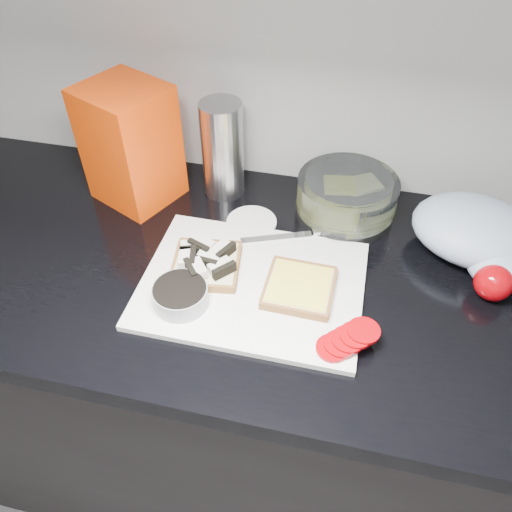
# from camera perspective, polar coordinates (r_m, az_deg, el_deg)

# --- Properties ---
(base_cabinet) EXTENTS (3.50, 0.60, 0.86)m
(base_cabinet) POSITION_cam_1_polar(r_m,az_deg,el_deg) (1.33, 5.47, -16.24)
(base_cabinet) COLOR black
(base_cabinet) RESTS_ON ground
(countertop) EXTENTS (3.50, 0.64, 0.04)m
(countertop) POSITION_cam_1_polar(r_m,az_deg,el_deg) (0.96, 7.27, -3.00)
(countertop) COLOR black
(countertop) RESTS_ON base_cabinet
(cutting_board) EXTENTS (0.40, 0.30, 0.01)m
(cutting_board) POSITION_cam_1_polar(r_m,az_deg,el_deg) (0.91, -0.42, -3.25)
(cutting_board) COLOR white
(cutting_board) RESTS_ON countertop
(bread_left) EXTENTS (0.14, 0.14, 0.04)m
(bread_left) POSITION_cam_1_polar(r_m,az_deg,el_deg) (0.93, -5.77, -0.74)
(bread_left) COLOR #F7E6AE
(bread_left) RESTS_ON cutting_board
(bread_right) EXTENTS (0.13, 0.13, 0.02)m
(bread_right) POSITION_cam_1_polar(r_m,az_deg,el_deg) (0.89, 4.98, -3.61)
(bread_right) COLOR #F7E6AE
(bread_right) RESTS_ON cutting_board
(tomato_slices) EXTENTS (0.11, 0.10, 0.02)m
(tomato_slices) POSITION_cam_1_polar(r_m,az_deg,el_deg) (0.83, 10.47, -9.36)
(tomato_slices) COLOR #9D0309
(tomato_slices) RESTS_ON cutting_board
(knife) EXTENTS (0.20, 0.09, 0.01)m
(knife) POSITION_cam_1_polar(r_m,az_deg,el_deg) (1.00, 5.81, 2.56)
(knife) COLOR silver
(knife) RESTS_ON cutting_board
(seed_tub) EXTENTS (0.10, 0.10, 0.05)m
(seed_tub) POSITION_cam_1_polar(r_m,az_deg,el_deg) (0.88, -8.60, -4.61)
(seed_tub) COLOR #959A9A
(seed_tub) RESTS_ON countertop
(tub_lid) EXTENTS (0.11, 0.11, 0.01)m
(tub_lid) POSITION_cam_1_polar(r_m,az_deg,el_deg) (1.04, -0.51, 3.87)
(tub_lid) COLOR white
(tub_lid) RESTS_ON countertop
(glass_bowl) EXTENTS (0.21, 0.21, 0.09)m
(glass_bowl) POSITION_cam_1_polar(r_m,az_deg,el_deg) (1.06, 10.27, 6.59)
(glass_bowl) COLOR silver
(glass_bowl) RESTS_ON countertop
(bread_bag) EXTENTS (0.21, 0.20, 0.25)m
(bread_bag) POSITION_cam_1_polar(r_m,az_deg,el_deg) (1.08, -14.13, 12.22)
(bread_bag) COLOR red
(bread_bag) RESTS_ON countertop
(steel_canister) EXTENTS (0.09, 0.09, 0.21)m
(steel_canister) POSITION_cam_1_polar(r_m,az_deg,el_deg) (1.08, -3.85, 12.01)
(steel_canister) COLOR #A3A3A7
(steel_canister) RESTS_ON countertop
(grocery_bag) EXTENTS (0.27, 0.25, 0.10)m
(grocery_bag) POSITION_cam_1_polar(r_m,az_deg,el_deg) (1.03, 24.07, 2.17)
(grocery_bag) COLOR #AFC0D8
(grocery_bag) RESTS_ON countertop
(whole_tomatoes) EXTENTS (0.07, 0.07, 0.07)m
(whole_tomatoes) POSITION_cam_1_polar(r_m,az_deg,el_deg) (0.97, 25.51, -2.73)
(whole_tomatoes) COLOR #9D0309
(whole_tomatoes) RESTS_ON countertop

